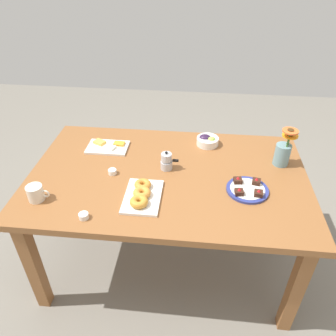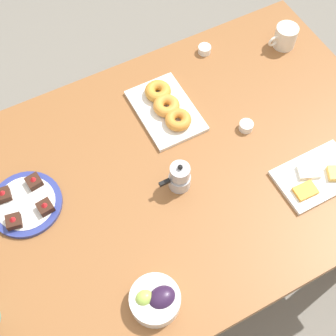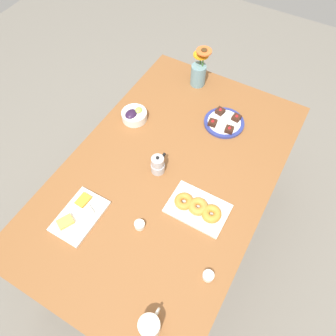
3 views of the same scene
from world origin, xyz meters
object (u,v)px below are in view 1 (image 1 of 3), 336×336
croissant_platter (142,195)px  dessert_plate (247,189)px  coffee_mug (36,193)px  jam_cup_berry (84,216)px  cheese_platter (108,147)px  grape_bowl (207,141)px  jam_cup_honey (112,172)px  flower_vase (283,152)px  dining_table (168,185)px  moka_pot (167,162)px

croissant_platter → dessert_plate: dessert_plate is taller
coffee_mug → jam_cup_berry: bearing=-20.9°
coffee_mug → cheese_platter: coffee_mug is taller
grape_bowl → jam_cup_honey: 0.66m
coffee_mug → flower_vase: size_ratio=0.48×
dining_table → jam_cup_berry: 0.56m
dining_table → coffee_mug: coffee_mug is taller
dessert_plate → moka_pot: bearing=160.6°
grape_bowl → jam_cup_berry: (-0.59, -0.75, -0.01)m
dining_table → moka_pot: size_ratio=13.45×
jam_cup_honey → moka_pot: 0.32m
dessert_plate → flower_vase: flower_vase is taller
jam_cup_berry → moka_pot: moka_pot is taller
cheese_platter → jam_cup_berry: (0.05, -0.64, 0.01)m
croissant_platter → moka_pot: moka_pot is taller
coffee_mug → jam_cup_berry: (0.28, -0.11, -0.03)m
grape_bowl → cheese_platter: grape_bowl is taller
dining_table → jam_cup_honey: jam_cup_honey is taller
jam_cup_honey → dessert_plate: dessert_plate is taller
jam_cup_honey → flower_vase: (0.98, 0.20, 0.07)m
croissant_platter → moka_pot: 0.30m
dessert_plate → flower_vase: size_ratio=0.92×
grape_bowl → moka_pot: bearing=-128.6°
cheese_platter → croissant_platter: 0.55m
grape_bowl → coffee_mug: bearing=-143.9°
moka_pot → cheese_platter: bearing=155.1°
dining_table → cheese_platter: size_ratio=6.15×
flower_vase → coffee_mug: bearing=-160.7°
croissant_platter → flower_vase: size_ratio=1.14×
cheese_platter → jam_cup_honey: cheese_platter is taller
grape_bowl → cheese_platter: bearing=-170.2°
croissant_platter → moka_pot: bearing=70.2°
dining_table → croissant_platter: size_ratio=5.71×
dessert_plate → jam_cup_berry: bearing=-160.1°
dining_table → jam_cup_honey: (-0.32, -0.03, 0.10)m
jam_cup_honey → jam_cup_berry: (-0.05, -0.37, 0.00)m
coffee_mug → flower_vase: flower_vase is taller
coffee_mug → jam_cup_honey: bearing=37.8°
grape_bowl → cheese_platter: (-0.64, -0.11, -0.02)m
coffee_mug → cheese_platter: 0.58m
coffee_mug → grape_bowl: bearing=36.1°
jam_cup_berry → moka_pot: (0.36, 0.45, 0.03)m
cheese_platter → flower_vase: (1.08, -0.07, 0.08)m
grape_bowl → dining_table: bearing=-122.7°
cheese_platter → dessert_plate: dessert_plate is taller
cheese_platter → coffee_mug: bearing=-114.3°
croissant_platter → dining_table: bearing=63.3°
cheese_platter → flower_vase: flower_vase is taller
coffee_mug → dessert_plate: size_ratio=0.53×
croissant_platter → jam_cup_honey: croissant_platter is taller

